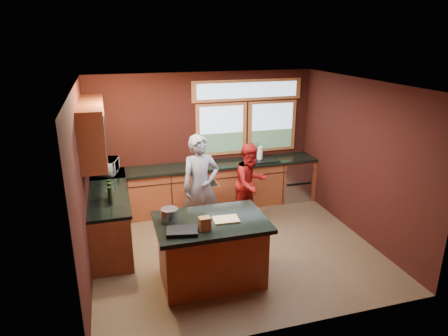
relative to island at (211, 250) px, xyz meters
name	(u,v)px	position (x,y,z in m)	size (l,w,h in m)	color
floor	(234,248)	(0.58, 0.76, -0.48)	(4.50, 4.50, 0.00)	brown
room_shell	(192,141)	(-0.01, 1.09, 1.32)	(4.52, 4.02, 2.71)	black
back_counter	(218,185)	(0.78, 2.46, -0.01)	(4.50, 0.64, 0.93)	brown
left_counter	(110,215)	(-1.37, 1.61, -0.01)	(0.64, 2.30, 0.93)	brown
island	(211,250)	(0.00, 0.00, 0.00)	(1.55, 1.05, 0.95)	brown
person_grey	(201,187)	(0.17, 1.39, 0.43)	(0.66, 0.43, 1.81)	slate
person_red	(250,183)	(1.18, 1.67, 0.28)	(0.73, 0.57, 1.51)	maroon
microwave	(108,167)	(-1.34, 2.45, 0.59)	(0.49, 0.33, 0.27)	#999999
potted_plant	(250,151)	(1.48, 2.51, 0.65)	(0.36, 0.31, 0.40)	#999999
paper_towel	(260,153)	(1.66, 2.46, 0.59)	(0.12, 0.12, 0.28)	white
cutting_board	(226,219)	(0.20, -0.05, 0.48)	(0.35, 0.25, 0.02)	tan
stock_pot	(169,215)	(-0.55, 0.15, 0.56)	(0.24, 0.24, 0.18)	silver
paper_bag	(205,224)	(-0.15, -0.25, 0.56)	(0.15, 0.12, 0.18)	brown
black_tray	(182,231)	(-0.45, -0.25, 0.49)	(0.40, 0.28, 0.05)	black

